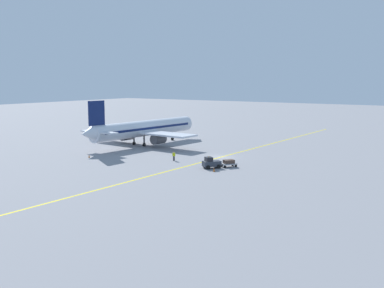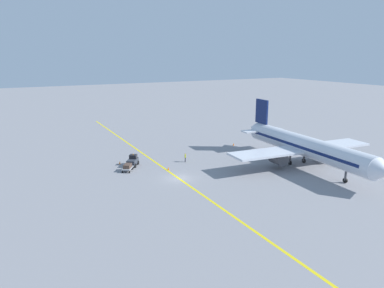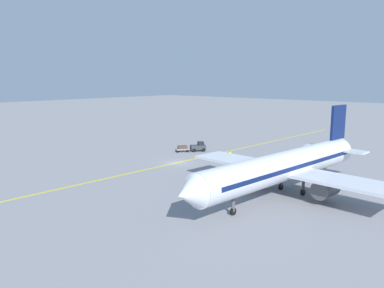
{
  "view_description": "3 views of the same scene",
  "coord_description": "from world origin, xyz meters",
  "px_view_note": "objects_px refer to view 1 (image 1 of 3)",
  "views": [
    {
      "loc": [
        42.2,
        -74.4,
        14.88
      ],
      "look_at": [
        -4.83,
        -2.84,
        2.52
      ],
      "focal_mm": 42.0,
      "sensor_mm": 36.0,
      "label": 1
    },
    {
      "loc": [
        25.91,
        51.89,
        19.68
      ],
      "look_at": [
        -5.59,
        -5.68,
        3.94
      ],
      "focal_mm": 35.0,
      "sensor_mm": 36.0,
      "label": 2
    },
    {
      "loc": [
        -43.83,
        45.98,
        14.31
      ],
      "look_at": [
        -0.93,
        -2.83,
        3.03
      ],
      "focal_mm": 35.0,
      "sensor_mm": 36.0,
      "label": 3
    }
  ],
  "objects_px": {
    "airplane_at_gate": "(144,129)",
    "traffic_cone_near_nose": "(214,170)",
    "baggage_cart_trailing": "(229,163)",
    "baggage_tug_dark": "(211,163)",
    "ground_crew_worker": "(174,156)",
    "traffic_cone_by_wingtip": "(89,156)",
    "traffic_cone_mid_apron": "(205,159)"
  },
  "relations": [
    {
      "from": "ground_crew_worker",
      "to": "traffic_cone_near_nose",
      "type": "height_order",
      "value": "ground_crew_worker"
    },
    {
      "from": "baggage_tug_dark",
      "to": "airplane_at_gate",
      "type": "bearing_deg",
      "value": 150.89
    },
    {
      "from": "traffic_cone_mid_apron",
      "to": "traffic_cone_by_wingtip",
      "type": "bearing_deg",
      "value": -155.14
    },
    {
      "from": "baggage_tug_dark",
      "to": "baggage_cart_trailing",
      "type": "distance_m",
      "value": 3.3
    },
    {
      "from": "airplane_at_gate",
      "to": "traffic_cone_by_wingtip",
      "type": "relative_size",
      "value": 64.63
    },
    {
      "from": "baggage_cart_trailing",
      "to": "traffic_cone_by_wingtip",
      "type": "height_order",
      "value": "baggage_cart_trailing"
    },
    {
      "from": "baggage_tug_dark",
      "to": "traffic_cone_by_wingtip",
      "type": "height_order",
      "value": "baggage_tug_dark"
    },
    {
      "from": "baggage_cart_trailing",
      "to": "ground_crew_worker",
      "type": "relative_size",
      "value": 1.74
    },
    {
      "from": "baggage_tug_dark",
      "to": "baggage_cart_trailing",
      "type": "bearing_deg",
      "value": 54.44
    },
    {
      "from": "airplane_at_gate",
      "to": "traffic_cone_near_nose",
      "type": "bearing_deg",
      "value": -30.74
    },
    {
      "from": "traffic_cone_mid_apron",
      "to": "traffic_cone_near_nose",
      "type": "bearing_deg",
      "value": -50.3
    },
    {
      "from": "airplane_at_gate",
      "to": "traffic_cone_near_nose",
      "type": "distance_m",
      "value": 33.56
    },
    {
      "from": "ground_crew_worker",
      "to": "baggage_cart_trailing",
      "type": "bearing_deg",
      "value": 1.2
    },
    {
      "from": "baggage_cart_trailing",
      "to": "traffic_cone_near_nose",
      "type": "relative_size",
      "value": 5.33
    },
    {
      "from": "ground_crew_worker",
      "to": "baggage_tug_dark",
      "type": "bearing_deg",
      "value": -14.46
    },
    {
      "from": "traffic_cone_near_nose",
      "to": "traffic_cone_by_wingtip",
      "type": "height_order",
      "value": "same"
    },
    {
      "from": "ground_crew_worker",
      "to": "traffic_cone_near_nose",
      "type": "xyz_separation_m",
      "value": [
        11.27,
        -4.52,
        -0.63
      ]
    },
    {
      "from": "airplane_at_gate",
      "to": "traffic_cone_by_wingtip",
      "type": "height_order",
      "value": "airplane_at_gate"
    },
    {
      "from": "ground_crew_worker",
      "to": "traffic_cone_near_nose",
      "type": "distance_m",
      "value": 12.16
    },
    {
      "from": "baggage_tug_dark",
      "to": "ground_crew_worker",
      "type": "bearing_deg",
      "value": 165.54
    },
    {
      "from": "airplane_at_gate",
      "to": "baggage_cart_trailing",
      "type": "bearing_deg",
      "value": -23.11
    },
    {
      "from": "ground_crew_worker",
      "to": "traffic_cone_mid_apron",
      "type": "xyz_separation_m",
      "value": [
        4.96,
        3.08,
        -0.63
      ]
    },
    {
      "from": "traffic_cone_near_nose",
      "to": "airplane_at_gate",
      "type": "bearing_deg",
      "value": 149.26
    },
    {
      "from": "traffic_cone_mid_apron",
      "to": "airplane_at_gate",
      "type": "bearing_deg",
      "value": 157.09
    },
    {
      "from": "baggage_cart_trailing",
      "to": "traffic_cone_mid_apron",
      "type": "height_order",
      "value": "baggage_cart_trailing"
    },
    {
      "from": "baggage_cart_trailing",
      "to": "traffic_cone_by_wingtip",
      "type": "bearing_deg",
      "value": -166.15
    },
    {
      "from": "traffic_cone_near_nose",
      "to": "baggage_tug_dark",
      "type": "bearing_deg",
      "value": 130.71
    },
    {
      "from": "baggage_tug_dark",
      "to": "traffic_cone_near_nose",
      "type": "height_order",
      "value": "baggage_tug_dark"
    },
    {
      "from": "baggage_tug_dark",
      "to": "baggage_cart_trailing",
      "type": "xyz_separation_m",
      "value": [
        1.92,
        2.68,
        -0.14
      ]
    },
    {
      "from": "baggage_cart_trailing",
      "to": "ground_crew_worker",
      "type": "bearing_deg",
      "value": -178.8
    },
    {
      "from": "baggage_tug_dark",
      "to": "traffic_cone_by_wingtip",
      "type": "xyz_separation_m",
      "value": [
        -24.92,
        -3.93,
        -0.63
      ]
    },
    {
      "from": "traffic_cone_near_nose",
      "to": "traffic_cone_by_wingtip",
      "type": "distance_m",
      "value": 26.78
    }
  ]
}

